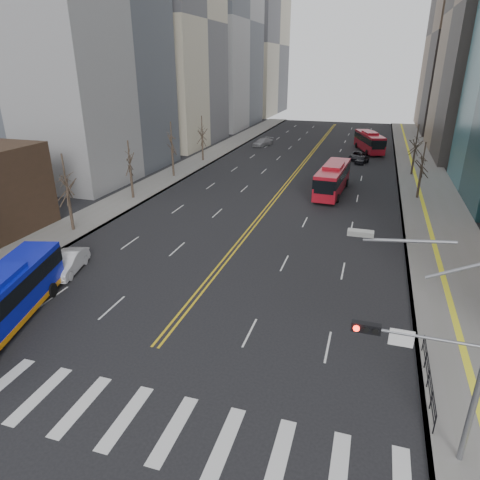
{
  "coord_description": "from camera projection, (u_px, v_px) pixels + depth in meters",
  "views": [
    {
      "loc": [
        10.51,
        -12.54,
        14.81
      ],
      "look_at": [
        2.46,
        13.22,
        3.62
      ],
      "focal_mm": 32.0,
      "sensor_mm": 36.0,
      "label": 1
    }
  ],
  "objects": [
    {
      "name": "crosswalk",
      "position": [
        103.0,
        411.0,
        19.62
      ],
      "size": [
        26.7,
        4.0,
        0.01
      ],
      "color": "silver",
      "rests_on": "ground"
    },
    {
      "name": "car_silver",
      "position": [
        263.0,
        142.0,
        82.39
      ],
      "size": [
        3.62,
        5.41,
        1.45
      ],
      "primitive_type": "imported",
      "rotation": [
        0.0,
        0.0,
        -0.35
      ],
      "color": "#9E9DA2",
      "rests_on": "ground"
    },
    {
      "name": "centerline",
      "position": [
        303.0,
        163.0,
        68.12
      ],
      "size": [
        0.55,
        100.0,
        0.01
      ],
      "color": "gold",
      "rests_on": "ground"
    },
    {
      "name": "car_dark_mid",
      "position": [
        362.0,
        160.0,
        67.93
      ],
      "size": [
        2.41,
        3.9,
        1.24
      ],
      "primitive_type": "imported",
      "rotation": [
        0.0,
        0.0,
        -0.28
      ],
      "color": "black",
      "rests_on": "ground"
    },
    {
      "name": "street_trees",
      "position": [
        216.0,
        154.0,
        50.2
      ],
      "size": [
        35.2,
        47.2,
        7.6
      ],
      "color": "#2F231D",
      "rests_on": "ground"
    },
    {
      "name": "office_towers",
      "position": [
        326.0,
        4.0,
        70.83
      ],
      "size": [
        83.0,
        134.0,
        58.0
      ],
      "color": "gray",
      "rests_on": "ground"
    },
    {
      "name": "ground",
      "position": [
        103.0,
        412.0,
        19.63
      ],
      "size": [
        220.0,
        220.0,
        0.0
      ],
      "primitive_type": "plane",
      "color": "black"
    },
    {
      "name": "red_bus_near",
      "position": [
        333.0,
        177.0,
        51.83
      ],
      "size": [
        3.41,
        11.53,
        3.6
      ],
      "color": "#AB121F",
      "rests_on": "ground"
    },
    {
      "name": "signal_mast",
      "position": [
        442.0,
        355.0,
        15.73
      ],
      "size": [
        5.37,
        0.37,
        9.39
      ],
      "color": "gray",
      "rests_on": "ground"
    },
    {
      "name": "red_bus_far",
      "position": [
        369.0,
        141.0,
        76.58
      ],
      "size": [
        5.81,
        11.4,
        3.53
      ],
      "color": "#AB121F",
      "rests_on": "ground"
    },
    {
      "name": "sidewalk_left",
      "position": [
        182.0,
        170.0,
        63.82
      ],
      "size": [
        5.0,
        130.0,
        0.15
      ],
      "primitive_type": "cube",
      "color": "slate",
      "rests_on": "ground"
    },
    {
      "name": "pedestrian_railing",
      "position": [
        429.0,
        376.0,
        20.66
      ],
      "size": [
        0.06,
        6.06,
        1.02
      ],
      "color": "black",
      "rests_on": "sidewalk_right"
    },
    {
      "name": "car_dark_far",
      "position": [
        358.0,
        156.0,
        70.56
      ],
      "size": [
        2.95,
        5.15,
        1.35
      ],
      "primitive_type": "imported",
      "rotation": [
        0.0,
        0.0,
        -0.15
      ],
      "color": "black",
      "rests_on": "ground"
    },
    {
      "name": "car_white",
      "position": [
        68.0,
        263.0,
        32.44
      ],
      "size": [
        2.71,
        4.94,
        1.54
      ],
      "primitive_type": "imported",
      "rotation": [
        0.0,
        0.0,
        0.24
      ],
      "color": "silver",
      "rests_on": "ground"
    },
    {
      "name": "sidewalk_right",
      "position": [
        427.0,
        188.0,
        54.45
      ],
      "size": [
        7.0,
        130.0,
        0.15
      ],
      "primitive_type": "cube",
      "color": "slate",
      "rests_on": "ground"
    }
  ]
}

